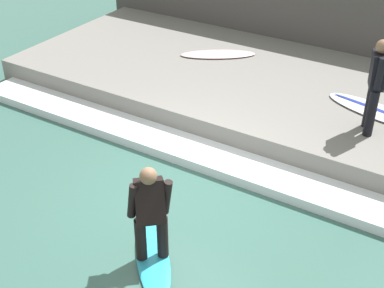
% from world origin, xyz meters
% --- Properties ---
extents(ground_plane, '(28.00, 28.00, 0.00)m').
position_xyz_m(ground_plane, '(0.00, 0.00, 0.00)').
color(ground_plane, '#386056').
extents(concrete_ledge, '(4.40, 11.12, 0.51)m').
position_xyz_m(concrete_ledge, '(3.77, 0.00, 0.26)').
color(concrete_ledge, slate).
rests_on(concrete_ledge, ground_plane).
extents(back_wall, '(0.50, 11.68, 1.96)m').
position_xyz_m(back_wall, '(6.22, 0.00, 0.98)').
color(back_wall, '#474442').
rests_on(back_wall, ground_plane).
extents(wave_foam_crest, '(0.77, 10.57, 0.17)m').
position_xyz_m(wave_foam_crest, '(1.18, 0.00, 0.09)').
color(wave_foam_crest, silver).
rests_on(wave_foam_crest, ground_plane).
extents(surfboard_riding, '(1.56, 1.45, 0.06)m').
position_xyz_m(surfboard_riding, '(-1.29, -0.51, 0.03)').
color(surfboard_riding, '#2DADD1').
rests_on(surfboard_riding, ground_plane).
extents(surfer_riding, '(0.55, 0.54, 1.44)m').
position_xyz_m(surfer_riding, '(-1.29, -0.51, 0.86)').
color(surfer_riding, black).
rests_on(surfer_riding, surfboard_riding).
extents(surfer_waiting_near, '(0.53, 0.36, 1.64)m').
position_xyz_m(surfer_waiting_near, '(2.76, -2.16, 1.43)').
color(surfer_waiting_near, black).
rests_on(surfer_waiting_near, concrete_ledge).
extents(surfboard_waiting_near, '(1.06, 2.10, 0.07)m').
position_xyz_m(surfboard_waiting_near, '(3.49, -2.16, 0.54)').
color(surfboard_waiting_near, silver).
rests_on(surfboard_waiting_near, concrete_ledge).
extents(surfboard_spare, '(1.36, 1.67, 0.06)m').
position_xyz_m(surfboard_spare, '(4.30, 1.62, 0.54)').
color(surfboard_spare, beige).
rests_on(surfboard_spare, concrete_ledge).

